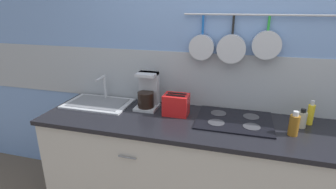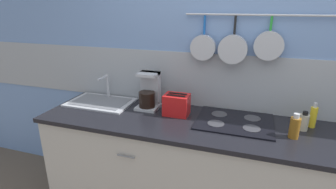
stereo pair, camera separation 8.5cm
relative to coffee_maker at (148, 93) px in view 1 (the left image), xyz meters
The scene contains 10 objects.
wall_back 0.86m from the coffee_maker, 13.90° to the left, with size 7.20×0.15×2.60m.
cabinet_base 1.01m from the coffee_maker, 12.56° to the right, with size 3.13×0.65×0.86m.
countertop 0.83m from the coffee_maker, 12.56° to the right, with size 3.17×0.68×0.03m.
sink_basin 0.47m from the coffee_maker, behind, with size 0.57×0.38×0.23m.
coffee_maker is the anchor object (origin of this frame).
toaster 0.29m from the coffee_maker, 15.99° to the right, with size 0.22×0.15×0.17m.
cooktop 0.75m from the coffee_maker, ahead, with size 0.57×0.46×0.01m.
bottle_cooking_wine 1.16m from the coffee_maker, 10.32° to the right, with size 0.07×0.07×0.18m.
bottle_olive_oil 1.22m from the coffee_maker, ahead, with size 0.06×0.06×0.14m.
bottle_sesame_oil 1.28m from the coffee_maker, ahead, with size 0.05×0.05×0.19m.
Camera 1 is at (-0.05, -1.82, 1.76)m, focal length 28.00 mm.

